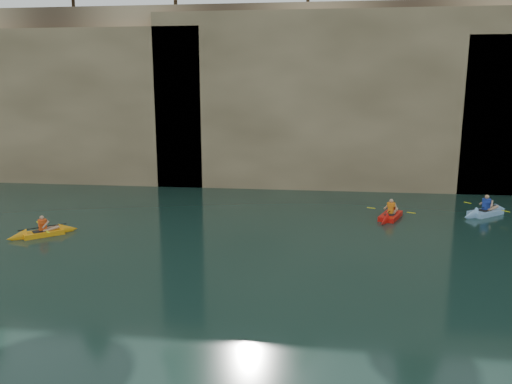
# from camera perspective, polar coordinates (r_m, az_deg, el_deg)

# --- Properties ---
(cliff) EXTENTS (70.00, 16.00, 12.00)m
(cliff) POSITION_cam_1_polar(r_m,az_deg,el_deg) (39.91, 6.58, 11.19)
(cliff) COLOR tan
(cliff) RESTS_ON ground
(cliff_slab_west) EXTENTS (26.00, 2.40, 10.56)m
(cliff_slab_west) POSITION_cam_1_polar(r_m,az_deg,el_deg) (38.42, -25.40, 9.02)
(cliff_slab_west) COLOR tan
(cliff_slab_west) RESTS_ON ground
(cliff_slab_center) EXTENTS (24.00, 2.40, 11.40)m
(cliff_slab_center) POSITION_cam_1_polar(r_m,az_deg,el_deg) (32.55, 10.00, 10.39)
(cliff_slab_center) COLOR tan
(cliff_slab_center) RESTS_ON ground
(sea_cave_west) EXTENTS (4.50, 1.00, 4.00)m
(sea_cave_west) POSITION_cam_1_polar(r_m,az_deg,el_deg) (37.08, -22.86, 4.07)
(sea_cave_west) COLOR black
(sea_cave_west) RESTS_ON ground
(sea_cave_center) EXTENTS (3.50, 1.00, 3.20)m
(sea_cave_center) POSITION_cam_1_polar(r_m,az_deg,el_deg) (32.53, -0.84, 3.31)
(sea_cave_center) COLOR black
(sea_cave_center) RESTS_ON ground
(sea_cave_east) EXTENTS (5.00, 1.00, 4.50)m
(sea_cave_east) POSITION_cam_1_polar(r_m,az_deg,el_deg) (33.53, 23.64, 3.69)
(sea_cave_east) COLOR black
(sea_cave_east) RESTS_ON ground
(kayaker_orange) EXTENTS (2.68, 2.52, 1.14)m
(kayaker_orange) POSITION_cam_1_polar(r_m,az_deg,el_deg) (24.18, -23.15, -4.28)
(kayaker_orange) COLOR #FF9E10
(kayaker_orange) RESTS_ON ground
(kayaker_red_far) EXTENTS (2.28, 3.39, 1.23)m
(kayaker_red_far) POSITION_cam_1_polar(r_m,az_deg,el_deg) (26.00, 15.12, -2.59)
(kayaker_red_far) COLOR red
(kayaker_red_far) RESTS_ON ground
(kayaker_ltblue_mid) EXTENTS (3.19, 2.79, 1.32)m
(kayaker_ltblue_mid) POSITION_cam_1_polar(r_m,az_deg,el_deg) (28.34, 24.76, -2.08)
(kayaker_ltblue_mid) COLOR #85B3DF
(kayaker_ltblue_mid) RESTS_ON ground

